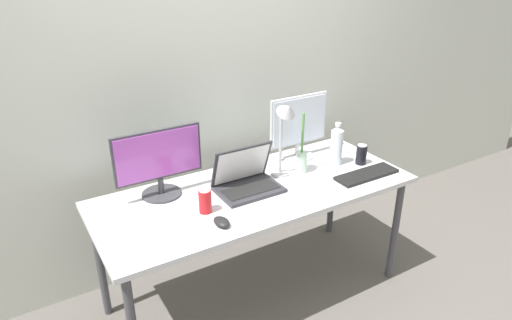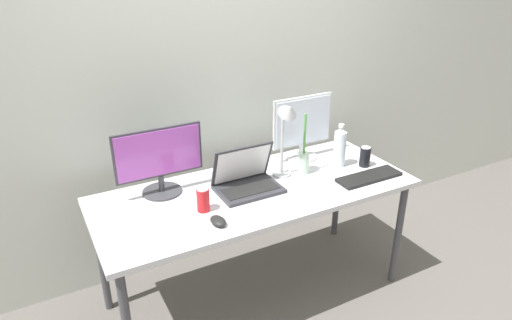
{
  "view_description": "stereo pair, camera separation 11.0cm",
  "coord_description": "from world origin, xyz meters",
  "px_view_note": "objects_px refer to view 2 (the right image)",
  "views": [
    {
      "loc": [
        -1.17,
        -1.93,
        1.96
      ],
      "look_at": [
        0.0,
        0.0,
        0.92
      ],
      "focal_mm": 32.0,
      "sensor_mm": 36.0,
      "label": 1
    },
    {
      "loc": [
        -1.07,
        -1.99,
        1.96
      ],
      "look_at": [
        0.0,
        0.0,
        0.92
      ],
      "focal_mm": 32.0,
      "sensor_mm": 36.0,
      "label": 2
    }
  ],
  "objects_px": {
    "work_desk": "(256,198)",
    "bamboo_vase": "(304,161)",
    "mouse_by_keyboard": "(218,221)",
    "water_bottle": "(340,147)",
    "soda_can_by_laptop": "(203,200)",
    "monitor_center": "(302,126)",
    "keyboard_main": "(369,177)",
    "desk_lamp": "(287,125)",
    "monitor_left": "(159,159)",
    "laptop_silver": "(246,179)",
    "soda_can_near_keyboard": "(365,157)"
  },
  "relations": [
    {
      "from": "keyboard_main",
      "to": "soda_can_by_laptop",
      "type": "relative_size",
      "value": 3.2
    },
    {
      "from": "laptop_silver",
      "to": "keyboard_main",
      "type": "relative_size",
      "value": 0.87
    },
    {
      "from": "monitor_left",
      "to": "laptop_silver",
      "type": "height_order",
      "value": "monitor_left"
    },
    {
      "from": "soda_can_near_keyboard",
      "to": "bamboo_vase",
      "type": "relative_size",
      "value": 0.34
    },
    {
      "from": "work_desk",
      "to": "monitor_center",
      "type": "distance_m",
      "value": 0.59
    },
    {
      "from": "monitor_left",
      "to": "desk_lamp",
      "type": "xyz_separation_m",
      "value": [
        0.7,
        -0.17,
        0.12
      ]
    },
    {
      "from": "mouse_by_keyboard",
      "to": "bamboo_vase",
      "type": "relative_size",
      "value": 0.28
    },
    {
      "from": "keyboard_main",
      "to": "bamboo_vase",
      "type": "distance_m",
      "value": 0.39
    },
    {
      "from": "keyboard_main",
      "to": "water_bottle",
      "type": "relative_size",
      "value": 1.47
    },
    {
      "from": "monitor_left",
      "to": "monitor_center",
      "type": "height_order",
      "value": "monitor_center"
    },
    {
      "from": "mouse_by_keyboard",
      "to": "soda_can_by_laptop",
      "type": "relative_size",
      "value": 0.84
    },
    {
      "from": "mouse_by_keyboard",
      "to": "desk_lamp",
      "type": "xyz_separation_m",
      "value": [
        0.55,
        0.28,
        0.31
      ]
    },
    {
      "from": "laptop_silver",
      "to": "soda_can_near_keyboard",
      "type": "height_order",
      "value": "laptop_silver"
    },
    {
      "from": "work_desk",
      "to": "bamboo_vase",
      "type": "bearing_deg",
      "value": 7.69
    },
    {
      "from": "mouse_by_keyboard",
      "to": "bamboo_vase",
      "type": "distance_m",
      "value": 0.74
    },
    {
      "from": "monitor_center",
      "to": "desk_lamp",
      "type": "distance_m",
      "value": 0.33
    },
    {
      "from": "water_bottle",
      "to": "soda_can_by_laptop",
      "type": "bearing_deg",
      "value": -173.76
    },
    {
      "from": "mouse_by_keyboard",
      "to": "desk_lamp",
      "type": "relative_size",
      "value": 0.22
    },
    {
      "from": "work_desk",
      "to": "desk_lamp",
      "type": "bearing_deg",
      "value": 11.6
    },
    {
      "from": "work_desk",
      "to": "soda_can_by_laptop",
      "type": "relative_size",
      "value": 14.29
    },
    {
      "from": "work_desk",
      "to": "water_bottle",
      "type": "xyz_separation_m",
      "value": [
        0.6,
        0.03,
        0.19
      ]
    },
    {
      "from": "mouse_by_keyboard",
      "to": "water_bottle",
      "type": "relative_size",
      "value": 0.39
    },
    {
      "from": "monitor_left",
      "to": "mouse_by_keyboard",
      "type": "bearing_deg",
      "value": -72.26
    },
    {
      "from": "work_desk",
      "to": "desk_lamp",
      "type": "xyz_separation_m",
      "value": [
        0.22,
        0.05,
        0.39
      ]
    },
    {
      "from": "soda_can_by_laptop",
      "to": "desk_lamp",
      "type": "relative_size",
      "value": 0.26
    },
    {
      "from": "monitor_left",
      "to": "laptop_silver",
      "type": "relative_size",
      "value": 1.37
    },
    {
      "from": "laptop_silver",
      "to": "soda_can_by_laptop",
      "type": "relative_size",
      "value": 2.79
    },
    {
      "from": "monitor_center",
      "to": "laptop_silver",
      "type": "bearing_deg",
      "value": -157.2
    },
    {
      "from": "bamboo_vase",
      "to": "monitor_center",
      "type": "bearing_deg",
      "value": 59.74
    },
    {
      "from": "laptop_silver",
      "to": "mouse_by_keyboard",
      "type": "xyz_separation_m",
      "value": [
        -0.29,
        -0.26,
        -0.04
      ]
    },
    {
      "from": "keyboard_main",
      "to": "mouse_by_keyboard",
      "type": "relative_size",
      "value": 3.8
    },
    {
      "from": "laptop_silver",
      "to": "soda_can_near_keyboard",
      "type": "xyz_separation_m",
      "value": [
        0.78,
        -0.08,
        0.0
      ]
    },
    {
      "from": "work_desk",
      "to": "monitor_left",
      "type": "bearing_deg",
      "value": 155.99
    },
    {
      "from": "monitor_center",
      "to": "soda_can_near_keyboard",
      "type": "distance_m",
      "value": 0.43
    },
    {
      "from": "work_desk",
      "to": "mouse_by_keyboard",
      "type": "xyz_separation_m",
      "value": [
        -0.33,
        -0.23,
        0.08
      ]
    },
    {
      "from": "water_bottle",
      "to": "soda_can_near_keyboard",
      "type": "xyz_separation_m",
      "value": [
        0.14,
        -0.08,
        -0.06
      ]
    },
    {
      "from": "soda_can_by_laptop",
      "to": "soda_can_near_keyboard",
      "type": "bearing_deg",
      "value": 1.31
    },
    {
      "from": "laptop_silver",
      "to": "soda_can_by_laptop",
      "type": "distance_m",
      "value": 0.32
    },
    {
      "from": "laptop_silver",
      "to": "mouse_by_keyboard",
      "type": "relative_size",
      "value": 3.32
    },
    {
      "from": "monitor_left",
      "to": "water_bottle",
      "type": "relative_size",
      "value": 1.76
    },
    {
      "from": "keyboard_main",
      "to": "mouse_by_keyboard",
      "type": "height_order",
      "value": "mouse_by_keyboard"
    },
    {
      "from": "monitor_left",
      "to": "bamboo_vase",
      "type": "xyz_separation_m",
      "value": [
        0.82,
        -0.16,
        -0.13
      ]
    },
    {
      "from": "keyboard_main",
      "to": "water_bottle",
      "type": "distance_m",
      "value": 0.26
    },
    {
      "from": "mouse_by_keyboard",
      "to": "bamboo_vase",
      "type": "height_order",
      "value": "bamboo_vase"
    },
    {
      "from": "soda_can_near_keyboard",
      "to": "bamboo_vase",
      "type": "xyz_separation_m",
      "value": [
        -0.39,
        0.1,
        0.02
      ]
    },
    {
      "from": "monitor_center",
      "to": "desk_lamp",
      "type": "bearing_deg",
      "value": -140.67
    },
    {
      "from": "bamboo_vase",
      "to": "desk_lamp",
      "type": "distance_m",
      "value": 0.28
    },
    {
      "from": "desk_lamp",
      "to": "bamboo_vase",
      "type": "bearing_deg",
      "value": 0.77
    },
    {
      "from": "soda_can_near_keyboard",
      "to": "desk_lamp",
      "type": "xyz_separation_m",
      "value": [
        -0.52,
        0.1,
        0.26
      ]
    },
    {
      "from": "mouse_by_keyboard",
      "to": "soda_can_by_laptop",
      "type": "xyz_separation_m",
      "value": [
        -0.01,
        0.15,
        0.04
      ]
    }
  ]
}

